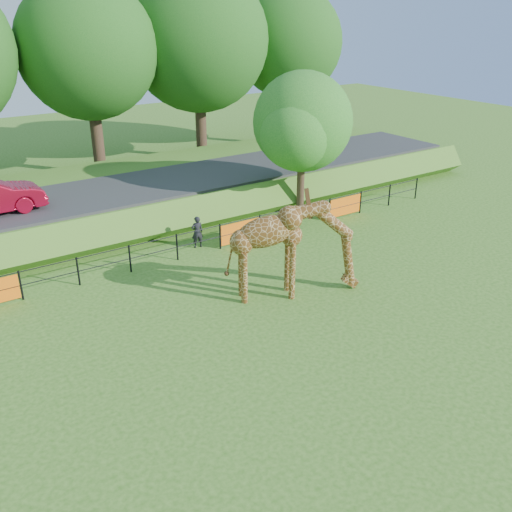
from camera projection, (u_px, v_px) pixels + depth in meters
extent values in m
plane|color=#326318|center=(302.00, 351.00, 16.87)|extent=(90.00, 90.00, 0.00)
cube|color=#326318|center=(108.00, 197.00, 28.32)|extent=(40.00, 9.00, 1.30)
cube|color=#2F2E31|center=(118.00, 190.00, 26.90)|extent=(40.00, 5.00, 0.12)
imported|color=black|center=(197.00, 232.00, 23.83)|extent=(0.55, 0.41, 1.37)
cylinder|color=#342317|center=(301.00, 182.00, 27.34)|extent=(0.36, 0.36, 3.20)
sphere|color=#1C611B|center=(303.00, 122.00, 26.18)|extent=(4.60, 4.60, 4.60)
sphere|color=#1C611B|center=(312.00, 127.00, 27.48)|extent=(3.45, 3.45, 3.45)
sphere|color=#1C611B|center=(296.00, 134.00, 25.33)|extent=(3.22, 3.22, 3.22)
cylinder|color=#342317|center=(97.00, 132.00, 33.51)|extent=(0.70, 0.70, 5.00)
sphere|color=#144A13|center=(87.00, 49.00, 31.63)|extent=(7.80, 7.80, 7.80)
cylinder|color=#342317|center=(201.00, 120.00, 37.12)|extent=(0.70, 0.70, 5.00)
sphere|color=#144A13|center=(198.00, 39.00, 35.13)|extent=(8.80, 8.80, 8.80)
cylinder|color=#342317|center=(286.00, 110.00, 40.73)|extent=(0.70, 0.70, 5.00)
sphere|color=#144A13|center=(288.00, 42.00, 38.89)|extent=(7.40, 7.40, 7.40)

